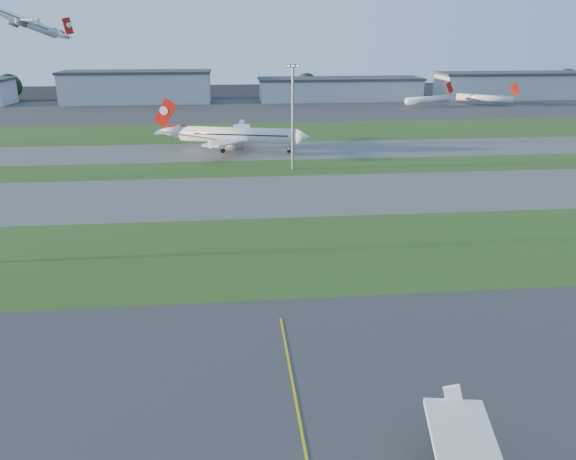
{
  "coord_description": "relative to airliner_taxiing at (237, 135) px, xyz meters",
  "views": [
    {
      "loc": [
        -0.28,
        -30.89,
        33.3
      ],
      "look_at": [
        7.19,
        42.66,
        7.0
      ],
      "focal_mm": 35.0,
      "sensor_mm": 36.0,
      "label": 1
    }
  ],
  "objects": [
    {
      "name": "grass_strip_a",
      "position": [
        -1.36,
        -80.27,
        -4.67
      ],
      "size": [
        300.0,
        34.0,
        0.01
      ],
      "primitive_type": "cube",
      "color": "#2B4A18",
      "rests_on": "ground"
    },
    {
      "name": "taxiway_a",
      "position": [
        -1.36,
        -47.27,
        -4.67
      ],
      "size": [
        300.0,
        32.0,
        0.01
      ],
      "primitive_type": "cube",
      "color": "#515154",
      "rests_on": "ground"
    },
    {
      "name": "grass_strip_b",
      "position": [
        -1.36,
        -22.27,
        -4.67
      ],
      "size": [
        300.0,
        18.0,
        0.01
      ],
      "primitive_type": "cube",
      "color": "#2B4A18",
      "rests_on": "ground"
    },
    {
      "name": "taxiway_b",
      "position": [
        -1.36,
        -0.27,
        -4.67
      ],
      "size": [
        300.0,
        26.0,
        0.01
      ],
      "primitive_type": "cube",
      "color": "#515154",
      "rests_on": "ground"
    },
    {
      "name": "grass_strip_c",
      "position": [
        -1.36,
        32.73,
        -4.67
      ],
      "size": [
        300.0,
        40.0,
        0.01
      ],
      "primitive_type": "cube",
      "color": "#2B4A18",
      "rests_on": "ground"
    },
    {
      "name": "apron_far",
      "position": [
        -1.36,
        92.73,
        -4.67
      ],
      "size": [
        400.0,
        80.0,
        0.01
      ],
      "primitive_type": "cube",
      "color": "#333335",
      "rests_on": "ground"
    },
    {
      "name": "airliner_taxiing",
      "position": [
        0.0,
        0.0,
        0.0
      ],
      "size": [
        41.81,
        35.08,
        13.32
      ],
      "rotation": [
        0.0,
        0.0,
        2.88
      ],
      "color": "white",
      "rests_on": "ground"
    },
    {
      "name": "airliner_departing",
      "position": [
        -81.08,
        76.54,
        32.47
      ],
      "size": [
        30.08,
        26.05,
        10.88
      ],
      "rotation": [
        0.0,
        0.0,
        0.59
      ],
      "color": "white"
    },
    {
      "name": "mini_jet_near",
      "position": [
        89.98,
        94.01,
        -1.39
      ],
      "size": [
        26.81,
        13.54,
        9.48
      ],
      "rotation": [
        0.0,
        0.0,
        0.42
      ],
      "color": "white",
      "rests_on": "ground"
    },
    {
      "name": "mini_jet_far",
      "position": [
        118.55,
        96.85,
        -1.39
      ],
      "size": [
        24.45,
        17.79,
        9.48
      ],
      "rotation": [
        0.0,
        0.0,
        -0.61
      ],
      "color": "white",
      "rests_on": "ground"
    },
    {
      "name": "light_mast_centre",
      "position": [
        13.64,
        -24.27,
        10.14
      ],
      "size": [
        3.2,
        0.7,
        25.8
      ],
      "color": "gray",
      "rests_on": "ground"
    },
    {
      "name": "hangar_west",
      "position": [
        -46.36,
        122.73,
        2.96
      ],
      "size": [
        71.4,
        23.0,
        15.2
      ],
      "color": "#A6A8AE",
      "rests_on": "ground"
    },
    {
      "name": "hangar_east",
      "position": [
        53.64,
        122.73,
        0.96
      ],
      "size": [
        81.6,
        23.0,
        11.2
      ],
      "color": "#A6A8AE",
      "rests_on": "ground"
    },
    {
      "name": "hangar_far_east",
      "position": [
        153.64,
        122.73,
        1.96
      ],
      "size": [
        96.9,
        23.0,
        13.2
      ],
      "color": "#A6A8AE",
      "rests_on": "ground"
    },
    {
      "name": "tree_west",
      "position": [
        -111.36,
        137.73,
        2.46
      ],
      "size": [
        12.1,
        12.1,
        13.2
      ],
      "color": "black",
      "rests_on": "ground"
    },
    {
      "name": "tree_mid_west",
      "position": [
        -21.36,
        133.73,
        1.16
      ],
      "size": [
        9.9,
        9.9,
        10.8
      ],
      "color": "black",
      "rests_on": "ground"
    },
    {
      "name": "tree_mid_east",
      "position": [
        38.64,
        136.73,
        2.14
      ],
      "size": [
        11.55,
        11.55,
        12.6
      ],
      "color": "black",
      "rests_on": "ground"
    },
    {
      "name": "tree_east",
      "position": [
        113.64,
        134.73,
        1.48
      ],
      "size": [
        10.45,
        10.45,
        11.4
      ],
      "color": "black",
      "rests_on": "ground"
    },
    {
      "name": "tree_far_east",
      "position": [
        183.64,
        138.73,
        2.79
      ],
      "size": [
        12.65,
        12.65,
        13.8
      ],
      "color": "black",
      "rests_on": "ground"
    }
  ]
}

